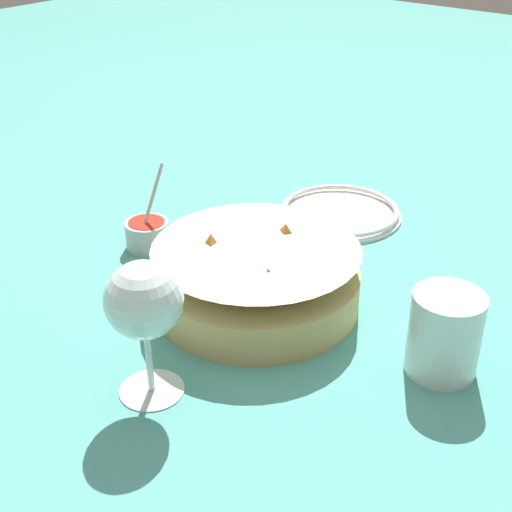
# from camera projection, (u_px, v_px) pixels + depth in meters

# --- Properties ---
(ground_plane) EXTENTS (4.00, 4.00, 0.00)m
(ground_plane) POSITION_uv_depth(u_px,v_px,m) (277.00, 294.00, 0.93)
(ground_plane) COLOR teal
(food_basket) EXTENTS (0.26, 0.26, 0.09)m
(food_basket) POSITION_uv_depth(u_px,v_px,m) (256.00, 279.00, 0.89)
(food_basket) COLOR tan
(food_basket) RESTS_ON ground_plane
(sauce_cup) EXTENTS (0.07, 0.06, 0.12)m
(sauce_cup) POSITION_uv_depth(u_px,v_px,m) (147.00, 233.00, 1.03)
(sauce_cup) COLOR #B7B7BC
(sauce_cup) RESTS_ON ground_plane
(wine_glass) EXTENTS (0.08, 0.08, 0.15)m
(wine_glass) POSITION_uv_depth(u_px,v_px,m) (144.00, 304.00, 0.70)
(wine_glass) COLOR silver
(wine_glass) RESTS_ON ground_plane
(beer_mug) EXTENTS (0.12, 0.08, 0.10)m
(beer_mug) POSITION_uv_depth(u_px,v_px,m) (445.00, 335.00, 0.77)
(beer_mug) COLOR silver
(beer_mug) RESTS_ON ground_plane
(side_plate) EXTENTS (0.19, 0.19, 0.01)m
(side_plate) POSITION_uv_depth(u_px,v_px,m) (340.00, 212.00, 1.12)
(side_plate) COLOR white
(side_plate) RESTS_ON ground_plane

